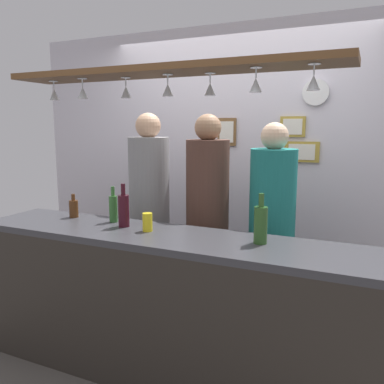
# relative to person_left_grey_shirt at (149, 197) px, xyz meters

# --- Properties ---
(ground_plane) EXTENTS (8.00, 8.00, 0.00)m
(ground_plane) POSITION_rel_person_left_grey_shirt_xyz_m (0.50, -0.34, -1.08)
(ground_plane) COLOR #4C4742
(back_wall) EXTENTS (4.40, 0.06, 2.60)m
(back_wall) POSITION_rel_person_left_grey_shirt_xyz_m (0.50, 0.76, 0.22)
(back_wall) COLOR silver
(back_wall) RESTS_ON ground_plane
(bar_counter) EXTENTS (2.70, 0.55, 0.99)m
(bar_counter) POSITION_rel_person_left_grey_shirt_xyz_m (0.50, -0.84, -0.41)
(bar_counter) COLOR #38383D
(bar_counter) RESTS_ON ground_plane
(overhead_glass_rack) EXTENTS (2.20, 0.36, 0.04)m
(overhead_glass_rack) POSITION_rel_person_left_grey_shirt_xyz_m (0.50, -0.64, 0.93)
(overhead_glass_rack) COLOR brown
(hanging_wineglass_far_left) EXTENTS (0.07, 0.07, 0.13)m
(hanging_wineglass_far_left) POSITION_rel_person_left_grey_shirt_xyz_m (-0.38, -0.64, 0.82)
(hanging_wineglass_far_left) COLOR silver
(hanging_wineglass_far_left) RESTS_ON overhead_glass_rack
(hanging_wineglass_left) EXTENTS (0.07, 0.07, 0.13)m
(hanging_wineglass_left) POSITION_rel_person_left_grey_shirt_xyz_m (-0.10, -0.68, 0.82)
(hanging_wineglass_left) COLOR silver
(hanging_wineglass_left) RESTS_ON overhead_glass_rack
(hanging_wineglass_center_left) EXTENTS (0.07, 0.07, 0.13)m
(hanging_wineglass_center_left) POSITION_rel_person_left_grey_shirt_xyz_m (0.20, -0.61, 0.82)
(hanging_wineglass_center_left) COLOR silver
(hanging_wineglass_center_left) RESTS_ON overhead_glass_rack
(hanging_wineglass_center) EXTENTS (0.07, 0.07, 0.13)m
(hanging_wineglass_center) POSITION_rel_person_left_grey_shirt_xyz_m (0.52, -0.64, 0.82)
(hanging_wineglass_center) COLOR silver
(hanging_wineglass_center) RESTS_ON overhead_glass_rack
(hanging_wineglass_center_right) EXTENTS (0.07, 0.07, 0.13)m
(hanging_wineglass_center_right) POSITION_rel_person_left_grey_shirt_xyz_m (0.78, -0.58, 0.82)
(hanging_wineglass_center_right) COLOR silver
(hanging_wineglass_center_right) RESTS_ON overhead_glass_rack
(hanging_wineglass_right) EXTENTS (0.07, 0.07, 0.13)m
(hanging_wineglass_right) POSITION_rel_person_left_grey_shirt_xyz_m (1.09, -0.70, 0.82)
(hanging_wineglass_right) COLOR silver
(hanging_wineglass_right) RESTS_ON overhead_glass_rack
(hanging_wineglass_far_right) EXTENTS (0.07, 0.07, 0.13)m
(hanging_wineglass_far_right) POSITION_rel_person_left_grey_shirt_xyz_m (1.39, -0.70, 0.82)
(hanging_wineglass_far_right) COLOR silver
(hanging_wineglass_far_right) RESTS_ON overhead_glass_rack
(person_left_grey_shirt) EXTENTS (0.34, 0.34, 1.78)m
(person_left_grey_shirt) POSITION_rel_person_left_grey_shirt_xyz_m (0.00, 0.00, 0.00)
(person_left_grey_shirt) COLOR #2D334C
(person_left_grey_shirt) RESTS_ON ground_plane
(person_middle_brown_shirt) EXTENTS (0.34, 0.34, 1.77)m
(person_middle_brown_shirt) POSITION_rel_person_left_grey_shirt_xyz_m (0.53, 0.00, -0.01)
(person_middle_brown_shirt) COLOR #2D334C
(person_middle_brown_shirt) RESTS_ON ground_plane
(person_right_teal_shirt) EXTENTS (0.34, 0.34, 1.70)m
(person_right_teal_shirt) POSITION_rel_person_left_grey_shirt_xyz_m (1.05, 0.00, -0.05)
(person_right_teal_shirt) COLOR #2D334C
(person_right_teal_shirt) RESTS_ON ground_plane
(bottle_wine_dark_red) EXTENTS (0.08, 0.08, 0.30)m
(bottle_wine_dark_red) POSITION_rel_person_left_grey_shirt_xyz_m (0.16, -0.62, 0.03)
(bottle_wine_dark_red) COLOR #380F19
(bottle_wine_dark_red) RESTS_ON bar_counter
(bottle_beer_brown_stubby) EXTENTS (0.07, 0.07, 0.18)m
(bottle_beer_brown_stubby) POSITION_rel_person_left_grey_shirt_xyz_m (-0.34, -0.55, -0.02)
(bottle_beer_brown_stubby) COLOR #512D14
(bottle_beer_brown_stubby) RESTS_ON bar_counter
(bottle_champagne_green) EXTENTS (0.08, 0.08, 0.30)m
(bottle_champagne_green) POSITION_rel_person_left_grey_shirt_xyz_m (1.12, -0.63, 0.03)
(bottle_champagne_green) COLOR #2D5623
(bottle_champagne_green) RESTS_ON bar_counter
(bottle_beer_green_import) EXTENTS (0.06, 0.06, 0.26)m
(bottle_beer_green_import) POSITION_rel_person_left_grey_shirt_xyz_m (0.02, -0.55, 0.01)
(bottle_beer_green_import) COLOR #336B2D
(bottle_beer_green_import) RESTS_ON bar_counter
(drink_can) EXTENTS (0.07, 0.07, 0.12)m
(drink_can) POSITION_rel_person_left_grey_shirt_xyz_m (0.37, -0.66, -0.03)
(drink_can) COLOR yellow
(drink_can) RESTS_ON bar_counter
(picture_frame_upper_small) EXTENTS (0.22, 0.02, 0.18)m
(picture_frame_upper_small) POSITION_rel_person_left_grey_shirt_xyz_m (1.04, 0.72, 0.59)
(picture_frame_upper_small) COLOR #B29338
(picture_frame_upper_small) RESTS_ON back_wall
(picture_frame_lower_pair) EXTENTS (0.30, 0.02, 0.18)m
(picture_frame_lower_pair) POSITION_rel_person_left_grey_shirt_xyz_m (1.13, 0.72, 0.37)
(picture_frame_lower_pair) COLOR #B29338
(picture_frame_lower_pair) RESTS_ON back_wall
(picture_frame_crest) EXTENTS (0.18, 0.02, 0.26)m
(picture_frame_crest) POSITION_rel_person_left_grey_shirt_xyz_m (0.43, 0.72, 0.54)
(picture_frame_crest) COLOR brown
(picture_frame_crest) RESTS_ON back_wall
(wall_clock) EXTENTS (0.22, 0.03, 0.22)m
(wall_clock) POSITION_rel_person_left_grey_shirt_xyz_m (1.23, 0.71, 0.88)
(wall_clock) COLOR white
(wall_clock) RESTS_ON back_wall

